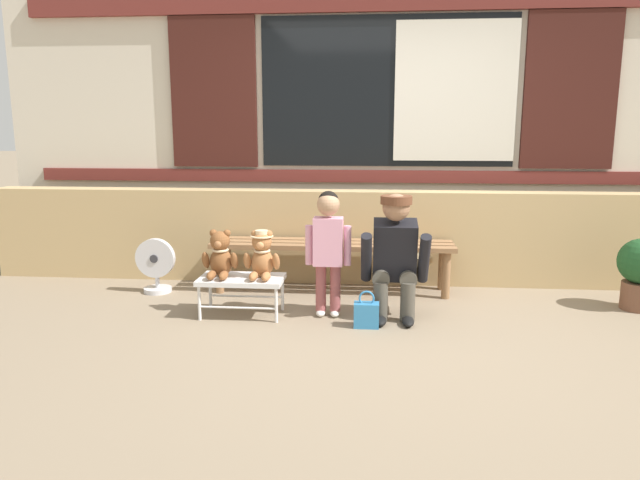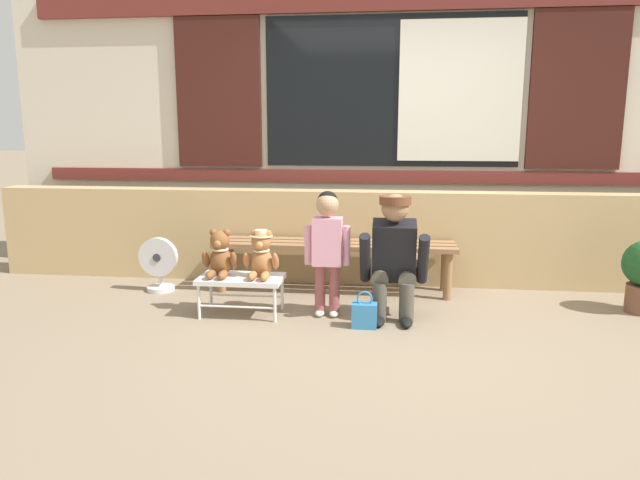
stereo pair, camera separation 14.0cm
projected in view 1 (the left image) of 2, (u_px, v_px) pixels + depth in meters
ground_plane at (388, 334)px, 4.08m from camera, size 60.00×60.00×0.00m
brick_low_wall at (385, 237)px, 5.39m from camera, size 7.42×0.25×0.85m
shop_facade at (387, 89)px, 5.64m from camera, size 7.57×0.26×3.55m
wooden_bench_long at (332, 250)px, 5.09m from camera, size 2.10×0.40×0.44m
small_display_bench at (242, 281)px, 4.45m from camera, size 0.64×0.36×0.30m
teddy_bear_plain at (220, 256)px, 4.43m from camera, size 0.28×0.26×0.36m
teddy_bear_with_hat at (262, 255)px, 4.40m from camera, size 0.28×0.27×0.36m
child_standing at (328, 240)px, 4.38m from camera, size 0.35×0.18×0.96m
adult_crouching at (396, 256)px, 4.34m from camera, size 0.50×0.49×0.95m
handbag_on_ground at (366, 314)px, 4.21m from camera, size 0.18×0.11×0.27m
floor_fan at (156, 266)px, 5.07m from camera, size 0.34×0.24×0.48m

